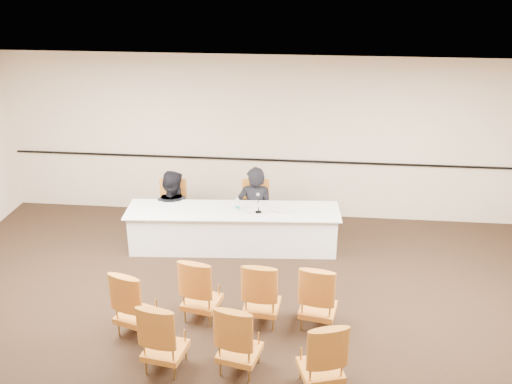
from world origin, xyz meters
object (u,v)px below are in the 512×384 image
Objects in this scene: aud_chair_front_mid at (262,291)px; aud_chair_front_left at (201,288)px; panel_table at (233,229)px; aud_chair_back_left at (164,335)px; panelist_main at (255,214)px; panelist_second_chair at (172,208)px; microphone at (258,205)px; water_bottle at (237,204)px; aud_chair_back_mid at (239,336)px; drinking_glass at (246,211)px; coffee_cup at (281,210)px; panelist_main_chair at (255,209)px; aud_chair_back_right at (321,354)px; aud_chair_extra at (136,301)px; panelist_second at (173,215)px; aud_chair_front_right at (319,295)px.

aud_chair_front_left is at bearing -175.97° from aud_chair_front_mid.
aud_chair_back_left is at bearing -101.56° from panel_table.
panelist_second_chair is at bearing 3.63° from panelist_main.
microphone is 3.13m from aud_chair_back_left.
water_bottle is (-0.24, -0.56, 0.43)m from panelist_main.
drinking_glass is at bearing 107.99° from aud_chair_back_mid.
panelist_second_chair is 6.83× the size of coffee_cup.
aud_chair_front_mid is at bearing -86.40° from panelist_main_chair.
drinking_glass is at bearing 93.67° from aud_chair_back_right.
panelist_second_chair is 3.58m from aud_chair_back_left.
aud_chair_front_mid is 1.00× the size of aud_chair_back_left.
panelist_main_chair and aud_chair_extra have the same top height.
panelist_second is at bearing 131.13° from aud_chair_front_mid.
panelist_second is 1.76× the size of aud_chair_front_right.
microphone is at bearing 174.94° from panelist_second.
drinking_glass is (-0.20, -0.06, -0.10)m from microphone.
aud_chair_front_left reaches higher than drinking_glass.
microphone reaches higher than panel_table.
panelist_main_chair is at bearing 123.34° from aud_chair_front_right.
panel_table is 3.70× the size of aud_chair_back_left.
panelist_second is at bearing 146.14° from aud_chair_front_right.
panelist_second is at bearing 165.05° from coffee_cup.
aud_chair_extra reaches higher than coffee_cup.
panel_table is at bearing 135.18° from aud_chair_front_right.
water_bottle is at bearing 66.35° from panelist_main.
panelist_main is 1.86× the size of panelist_main_chair.
panel_table is at bearing 97.68° from aud_chair_front_left.
aud_chair_front_mid is at bearing -170.14° from aud_chair_front_right.
aud_chair_extra is at bearing -116.94° from panelist_main_chair.
aud_chair_extra is at bearing 66.69° from panelist_main.
panelist_second_chair is (-1.14, 0.45, 0.12)m from panel_table.
panelist_main is at bearing -4.32° from panelist_main_chair.
panelist_second is at bearing 128.18° from aud_chair_back_mid.
panelist_main reaches higher than aud_chair_front_mid.
water_bottle is 3.51m from aud_chair_back_right.
aud_chair_back_left is at bearing 115.00° from panelist_second.
microphone reaches higher than aud_chair_extra.
aud_chair_front_mid and aud_chair_back_left have the same top height.
aud_chair_front_right is (0.62, -1.95, -0.30)m from coffee_cup.
drinking_glass is 2.91m from aud_chair_back_mid.
aud_chair_back_mid is (0.42, -3.00, -0.34)m from water_bottle.
panelist_second_chair is 1.00× the size of aud_chair_front_left.
panelist_second is 1.76× the size of aud_chair_extra.
drinking_glass is at bearing -26.64° from panelist_second_chair.
microphone is at bearing 85.39° from aud_chair_front_left.
aud_chair_back_left is at bearing -111.79° from coffee_cup.
water_bottle is at bearing 174.25° from coffee_cup.
panel_table is at bearing -123.57° from panelist_main_chair.
panelist_main_chair is at bearing 56.43° from panel_table.
drinking_glass is 2.26m from aud_chair_front_right.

